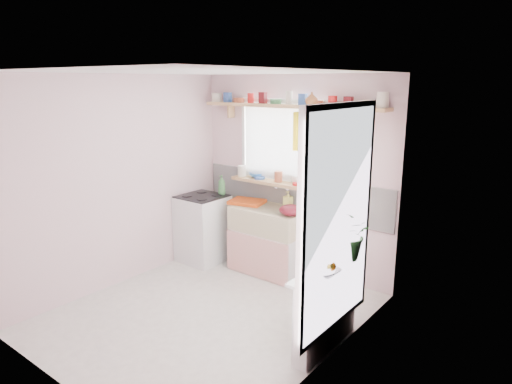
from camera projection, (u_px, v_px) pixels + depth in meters
The scene contains 19 objects.
room at pixel (307, 183), 4.82m from camera, with size 3.20×3.20×3.20m.
sink_unit at pixel (269, 240), 5.86m from camera, with size 0.95×0.65×1.11m.
cooker at pixel (203, 228), 6.23m from camera, with size 0.58×0.58×0.93m.
radiator_ledge at pixel (326, 308), 4.16m from camera, with size 0.22×0.95×0.78m.
windowsill at pixel (278, 183), 5.83m from camera, with size 1.40×0.22×0.04m, color tan.
pine_shelf at pixel (289, 106), 5.50m from camera, with size 2.52×0.24×0.04m, color tan.
shelf_crockery at pixel (288, 100), 5.49m from camera, with size 2.47×0.11×0.12m.
sill_crockery at pixel (278, 178), 5.81m from camera, with size 1.35×0.11×0.12m.
dish_tray at pixel (247, 202), 5.98m from camera, with size 0.43×0.33×0.04m, color #CA4611.
colander at pixel (291, 210), 5.45m from camera, with size 0.28×0.28×0.13m, color maroon.
jade_plant at pixel (349, 233), 4.25m from camera, with size 0.47×0.40×0.52m, color #2C6026.
fruit_bowl at pixel (323, 272), 3.95m from camera, with size 0.27×0.27×0.07m, color silver.
herb_pot at pixel (307, 274), 3.72m from camera, with size 0.12×0.08×0.22m, color #326D2B.
soap_bottle_sink at pixel (288, 199), 5.81m from camera, with size 0.09×0.09×0.20m, color #EAE168.
sill_cup at pixel (296, 180), 5.72m from camera, with size 0.12×0.12×0.09m, color white.
sill_bowl at pixel (257, 175), 6.10m from camera, with size 0.20×0.20×0.06m, color #346CAA.
shelf_vase at pixel (312, 99), 5.22m from camera, with size 0.15×0.15×0.16m, color #A46132.
cooker_bottle at pixel (222, 185), 6.16m from camera, with size 0.10×0.10×0.27m, color #3D7A3F.
fruit at pixel (325, 266), 3.93m from camera, with size 0.20×0.14×0.10m.
Camera 1 is at (3.12, -3.18, 2.42)m, focal length 32.00 mm.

